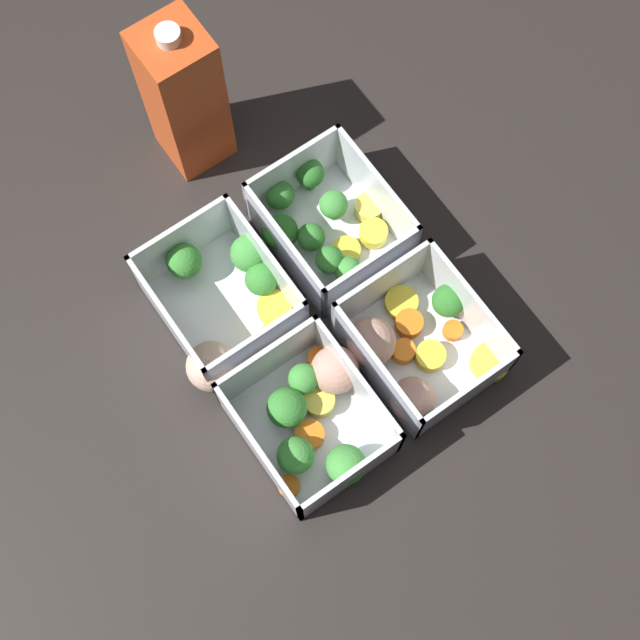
% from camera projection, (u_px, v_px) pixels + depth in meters
% --- Properties ---
extents(ground_plane, '(4.00, 4.00, 0.00)m').
position_uv_depth(ground_plane, '(320.00, 328.00, 0.92)').
color(ground_plane, '#282321').
extents(container_near_left, '(0.16, 0.15, 0.08)m').
position_uv_depth(container_near_left, '(225.00, 304.00, 0.90)').
color(container_near_left, silver).
rests_on(container_near_left, ground_plane).
extents(container_near_right, '(0.15, 0.15, 0.08)m').
position_uv_depth(container_near_right, '(314.00, 414.00, 0.86)').
color(container_near_right, silver).
rests_on(container_near_right, ground_plane).
extents(container_far_left, '(0.15, 0.14, 0.08)m').
position_uv_depth(container_far_left, '(324.00, 225.00, 0.93)').
color(container_far_left, silver).
rests_on(container_far_left, ground_plane).
extents(container_far_right, '(0.15, 0.14, 0.08)m').
position_uv_depth(container_far_right, '(413.00, 347.00, 0.89)').
color(container_far_right, silver).
rests_on(container_far_right, ground_plane).
extents(juice_carton, '(0.07, 0.07, 0.20)m').
position_uv_depth(juice_carton, '(184.00, 97.00, 0.90)').
color(juice_carton, '#D14C1E').
rests_on(juice_carton, ground_plane).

